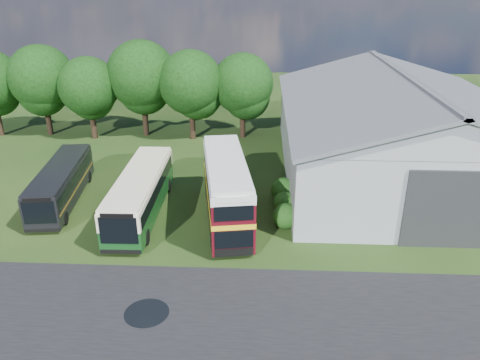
# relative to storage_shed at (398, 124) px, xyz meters

# --- Properties ---
(ground) EXTENTS (120.00, 120.00, 0.00)m
(ground) POSITION_rel_storage_shed_xyz_m (-15.00, -15.98, -4.17)
(ground) COLOR black
(ground) RESTS_ON ground
(asphalt_road) EXTENTS (60.00, 8.00, 0.02)m
(asphalt_road) POSITION_rel_storage_shed_xyz_m (-12.00, -18.98, -4.17)
(asphalt_road) COLOR black
(asphalt_road) RESTS_ON ground
(puddle) EXTENTS (2.20, 2.20, 0.01)m
(puddle) POSITION_rel_storage_shed_xyz_m (-16.50, -18.98, -4.17)
(puddle) COLOR black
(puddle) RESTS_ON ground
(storage_shed) EXTENTS (18.80, 24.80, 8.15)m
(storage_shed) POSITION_rel_storage_shed_xyz_m (0.00, 0.00, 0.00)
(storage_shed) COLOR gray
(storage_shed) RESTS_ON ground
(tree_left_a) EXTENTS (6.46, 6.46, 9.12)m
(tree_left_a) POSITION_rel_storage_shed_xyz_m (-33.00, 8.52, 1.71)
(tree_left_a) COLOR black
(tree_left_a) RESTS_ON ground
(tree_left_b) EXTENTS (5.78, 5.78, 8.16)m
(tree_left_b) POSITION_rel_storage_shed_xyz_m (-28.00, 7.52, 1.09)
(tree_left_b) COLOR black
(tree_left_b) RESTS_ON ground
(tree_mid) EXTENTS (6.80, 6.80, 9.60)m
(tree_mid) POSITION_rel_storage_shed_xyz_m (-23.00, 8.82, 2.02)
(tree_mid) COLOR black
(tree_mid) RESTS_ON ground
(tree_right_a) EXTENTS (6.26, 6.26, 8.83)m
(tree_right_a) POSITION_rel_storage_shed_xyz_m (-18.00, 7.82, 1.52)
(tree_right_a) COLOR black
(tree_right_a) RESTS_ON ground
(tree_right_b) EXTENTS (5.98, 5.98, 8.45)m
(tree_right_b) POSITION_rel_storage_shed_xyz_m (-13.00, 8.62, 1.27)
(tree_right_b) COLOR black
(tree_right_b) RESTS_ON ground
(shrub_front) EXTENTS (1.70, 1.70, 1.70)m
(shrub_front) POSITION_rel_storage_shed_xyz_m (-9.40, -9.98, -4.17)
(shrub_front) COLOR #194714
(shrub_front) RESTS_ON ground
(shrub_mid) EXTENTS (1.60, 1.60, 1.60)m
(shrub_mid) POSITION_rel_storage_shed_xyz_m (-9.40, -7.98, -4.17)
(shrub_mid) COLOR #194714
(shrub_mid) RESTS_ON ground
(shrub_back) EXTENTS (1.80, 1.80, 1.80)m
(shrub_back) POSITION_rel_storage_shed_xyz_m (-9.40, -5.98, -4.17)
(shrub_back) COLOR #194714
(shrub_back) RESTS_ON ground
(bus_green_single) EXTENTS (2.73, 11.04, 3.03)m
(bus_green_single) POSITION_rel_storage_shed_xyz_m (-19.17, -8.76, -2.55)
(bus_green_single) COLOR black
(bus_green_single) RESTS_ON ground
(bus_maroon_double) EXTENTS (4.13, 10.40, 4.35)m
(bus_maroon_double) POSITION_rel_storage_shed_xyz_m (-13.30, -9.20, -1.99)
(bus_maroon_double) COLOR black
(bus_maroon_double) RESTS_ON ground
(bus_dark_single) EXTENTS (3.48, 10.15, 2.74)m
(bus_dark_single) POSITION_rel_storage_shed_xyz_m (-25.35, -7.05, -2.71)
(bus_dark_single) COLOR black
(bus_dark_single) RESTS_ON ground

